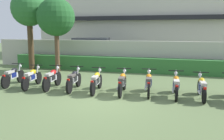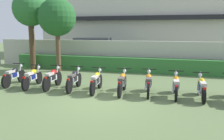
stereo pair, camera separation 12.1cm
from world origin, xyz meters
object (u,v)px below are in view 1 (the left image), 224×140
(motorcycle_in_row_3, at_px, (74,80))
(motorcycle_in_row_8, at_px, (202,87))
(parked_car, at_px, (93,50))
(motorcycle_in_row_6, at_px, (149,83))
(tree_near_inspector, at_px, (29,10))
(motorcycle_in_row_2, at_px, (52,78))
(motorcycle_in_row_4, at_px, (96,81))
(tree_far_side, at_px, (56,18))
(motorcycle_in_row_7, at_px, (176,85))
(motorcycle_in_row_0, at_px, (13,76))
(motorcycle_in_row_1, at_px, (32,78))
(motorcycle_in_row_5, at_px, (122,83))

(motorcycle_in_row_3, bearing_deg, motorcycle_in_row_8, -95.78)
(parked_car, relative_size, motorcycle_in_row_6, 2.55)
(parked_car, bearing_deg, tree_near_inspector, -127.79)
(motorcycle_in_row_2, relative_size, motorcycle_in_row_4, 0.97)
(tree_near_inspector, height_order, tree_far_side, tree_near_inspector)
(parked_car, distance_m, tree_far_side, 5.30)
(motorcycle_in_row_7, bearing_deg, motorcycle_in_row_0, 86.98)
(tree_near_inspector, relative_size, motorcycle_in_row_7, 2.61)
(motorcycle_in_row_1, height_order, motorcycle_in_row_6, motorcycle_in_row_6)
(tree_far_side, bearing_deg, motorcycle_in_row_5, -38.82)
(motorcycle_in_row_1, relative_size, motorcycle_in_row_6, 1.03)
(motorcycle_in_row_2, xyz_separation_m, motorcycle_in_row_5, (3.14, 0.00, -0.00))
(tree_far_side, height_order, motorcycle_in_row_6, tree_far_side)
(tree_far_side, xyz_separation_m, motorcycle_in_row_8, (8.05, -3.95, -2.80))
(motorcycle_in_row_7, bearing_deg, motorcycle_in_row_6, 84.27)
(motorcycle_in_row_2, xyz_separation_m, motorcycle_in_row_8, (6.16, 0.10, -0.02))
(tree_far_side, height_order, motorcycle_in_row_8, tree_far_side)
(parked_car, bearing_deg, tree_far_side, -104.73)
(motorcycle_in_row_1, bearing_deg, parked_car, -6.18)
(motorcycle_in_row_3, distance_m, motorcycle_in_row_4, 1.02)
(motorcycle_in_row_6, xyz_separation_m, motorcycle_in_row_7, (1.05, -0.04, -0.01))
(tree_near_inspector, xyz_separation_m, motorcycle_in_row_0, (1.86, -4.27, -3.30))
(tree_far_side, height_order, motorcycle_in_row_2, tree_far_side)
(motorcycle_in_row_4, bearing_deg, motorcycle_in_row_0, 82.46)
(motorcycle_in_row_3, distance_m, motorcycle_in_row_8, 5.14)
(parked_car, xyz_separation_m, motorcycle_in_row_6, (5.47, -8.64, -0.48))
(motorcycle_in_row_4, bearing_deg, motorcycle_in_row_3, 81.84)
(motorcycle_in_row_3, bearing_deg, tree_far_side, 29.02)
(motorcycle_in_row_2, relative_size, motorcycle_in_row_5, 0.96)
(motorcycle_in_row_5, relative_size, motorcycle_in_row_7, 1.02)
(motorcycle_in_row_4, bearing_deg, motorcycle_in_row_7, -94.11)
(motorcycle_in_row_0, height_order, motorcycle_in_row_5, motorcycle_in_row_5)
(motorcycle_in_row_2, xyz_separation_m, motorcycle_in_row_3, (1.02, 0.01, -0.01))
(motorcycle_in_row_7, bearing_deg, motorcycle_in_row_1, 87.89)
(parked_car, distance_m, motorcycle_in_row_1, 8.84)
(motorcycle_in_row_4, bearing_deg, motorcycle_in_row_8, -94.70)
(motorcycle_in_row_5, bearing_deg, motorcycle_in_row_3, 84.10)
(motorcycle_in_row_2, bearing_deg, motorcycle_in_row_3, -94.54)
(motorcycle_in_row_1, height_order, motorcycle_in_row_7, motorcycle_in_row_7)
(tree_near_inspector, xyz_separation_m, motorcycle_in_row_7, (9.12, -4.23, -3.30))
(tree_far_side, relative_size, motorcycle_in_row_7, 2.33)
(parked_car, bearing_deg, motorcycle_in_row_0, -102.39)
(motorcycle_in_row_2, bearing_deg, motorcycle_in_row_7, -94.03)
(parked_car, relative_size, motorcycle_in_row_3, 2.50)
(motorcycle_in_row_0, bearing_deg, motorcycle_in_row_8, -96.35)
(motorcycle_in_row_0, height_order, motorcycle_in_row_1, motorcycle_in_row_0)
(motorcycle_in_row_3, height_order, motorcycle_in_row_4, motorcycle_in_row_3)
(motorcycle_in_row_6, bearing_deg, parked_car, 25.08)
(parked_car, height_order, motorcycle_in_row_6, parked_car)
(parked_car, height_order, motorcycle_in_row_4, parked_car)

